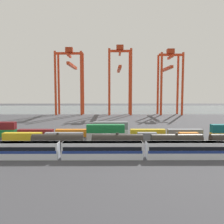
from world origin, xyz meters
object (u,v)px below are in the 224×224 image
at_px(shipping_container_2, 106,137).
at_px(gantry_crane_west, 70,74).
at_px(gantry_crane_central, 120,74).
at_px(gantry_crane_east, 169,75).
at_px(shipping_container_16, 185,133).
at_px(passenger_train, 102,149).
at_px(freight_tank_row, 177,141).
at_px(shipping_container_5, 188,137).

bearing_deg(shipping_container_2, gantry_crane_west, 106.21).
height_order(gantry_crane_central, gantry_crane_east, gantry_crane_central).
xyz_separation_m(shipping_container_2, gantry_crane_east, (43.07, 92.26, 26.17)).
xyz_separation_m(shipping_container_16, gantry_crane_east, (15.39, 85.44, 26.17)).
relative_size(passenger_train, freight_tank_row, 0.73).
distance_m(passenger_train, gantry_crane_west, 119.14).
bearing_deg(gantry_crane_west, shipping_container_5, -59.97).
relative_size(shipping_container_2, shipping_container_16, 1.00).
relative_size(freight_tank_row, shipping_container_16, 6.59).
xyz_separation_m(passenger_train, gantry_crane_west, (-26.68, 113.07, 26.42)).
distance_m(freight_tank_row, shipping_container_2, 22.46).
bearing_deg(passenger_train, gantry_crane_east, 68.94).
relative_size(freight_tank_row, gantry_crane_central, 1.66).
xyz_separation_m(freight_tank_row, gantry_crane_west, (-46.84, 103.20, 26.51)).
bearing_deg(gantry_crane_east, gantry_crane_west, 179.59).
bearing_deg(shipping_container_16, passenger_train, -135.86).
distance_m(shipping_container_5, shipping_container_16, 6.90).
bearing_deg(passenger_train, gantry_crane_west, 103.28).
bearing_deg(freight_tank_row, shipping_container_2, 152.28).
bearing_deg(passenger_train, gantry_crane_central, 85.80).
height_order(shipping_container_2, gantry_crane_west, gantry_crane_west).
height_order(freight_tank_row, gantry_crane_west, gantry_crane_west).
relative_size(freight_tank_row, shipping_container_5, 13.20).
relative_size(shipping_container_5, gantry_crane_west, 0.13).
xyz_separation_m(freight_tank_row, shipping_container_2, (-19.87, 10.44, -0.75)).
bearing_deg(gantry_crane_central, shipping_container_5, -78.70).
distance_m(freight_tank_row, gantry_crane_east, 108.31).
distance_m(shipping_container_2, gantry_crane_west, 100.37).
relative_size(shipping_container_2, gantry_crane_east, 0.27).
height_order(shipping_container_2, gantry_crane_east, gantry_crane_east).
distance_m(shipping_container_5, gantry_crane_east, 97.29).
bearing_deg(shipping_container_5, shipping_container_16, 81.50).
relative_size(gantry_crane_central, gantry_crane_east, 1.06).
distance_m(gantry_crane_west, gantry_crane_east, 70.05).
distance_m(passenger_train, shipping_container_5, 33.76).
bearing_deg(shipping_container_5, passenger_train, -142.99).
relative_size(passenger_train, gantry_crane_east, 1.28).
distance_m(shipping_container_2, gantry_crane_east, 105.13).
bearing_deg(freight_tank_row, passenger_train, -153.91).
bearing_deg(shipping_container_16, gantry_crane_east, 79.79).
xyz_separation_m(shipping_container_5, gantry_crane_central, (-18.61, 93.14, 27.41)).
bearing_deg(shipping_container_5, freight_tank_row, -123.02).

